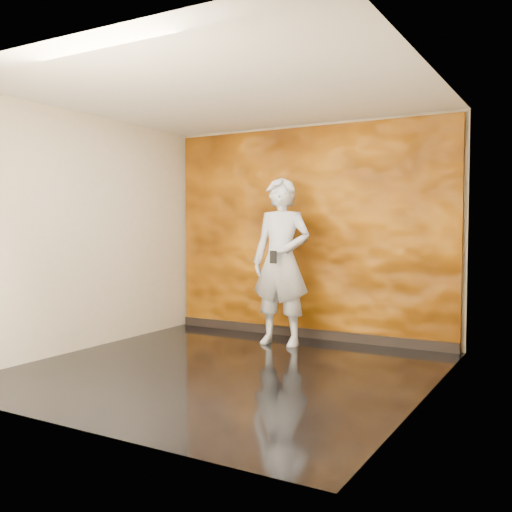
# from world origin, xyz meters

# --- Properties ---
(room) EXTENTS (4.02, 4.02, 2.81)m
(room) POSITION_xyz_m (0.00, 0.00, 1.40)
(room) COLOR black
(room) RESTS_ON ground
(feature_wall) EXTENTS (3.90, 0.06, 2.75)m
(feature_wall) POSITION_xyz_m (0.00, 1.96, 1.38)
(feature_wall) COLOR #CA700C
(feature_wall) RESTS_ON ground
(baseboard) EXTENTS (3.90, 0.04, 0.12)m
(baseboard) POSITION_xyz_m (0.00, 1.92, 0.06)
(baseboard) COLOR black
(baseboard) RESTS_ON ground
(man) EXTENTS (0.77, 0.52, 2.06)m
(man) POSITION_xyz_m (-0.07, 1.36, 1.03)
(man) COLOR #ABAFBC
(man) RESTS_ON ground
(phone) EXTENTS (0.08, 0.04, 0.15)m
(phone) POSITION_xyz_m (-0.04, 1.08, 1.10)
(phone) COLOR black
(phone) RESTS_ON man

